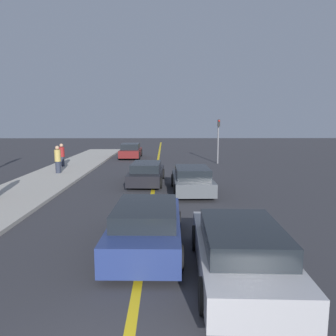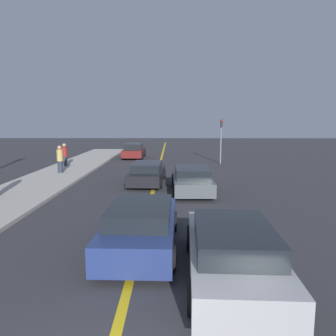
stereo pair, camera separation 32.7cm
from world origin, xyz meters
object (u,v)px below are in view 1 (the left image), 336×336
Objects in this scene: car_far_distant at (192,180)px; pedestrian_far_standing at (62,155)px; car_oncoming_far at (131,151)px; pedestrian_mid_group at (58,159)px; car_ahead_center at (146,226)px; traffic_light at (218,136)px; car_near_right_lane at (240,251)px; car_parked_left_lot at (147,173)px.

pedestrian_far_standing is (-8.84, 8.10, 0.35)m from car_far_distant.
car_oncoming_far is 2.46× the size of pedestrian_mid_group.
car_ahead_center is at bearing -105.43° from car_far_distant.
pedestrian_far_standing is 0.47× the size of traffic_light.
car_far_distant is at bearing -73.02° from car_oncoming_far.
pedestrian_far_standing is at bearing 102.85° from pedestrian_mid_group.
car_ahead_center is 2.74× the size of pedestrian_far_standing.
car_ahead_center is at bearing -105.28° from traffic_light.
car_far_distant is (-0.35, 8.75, -0.01)m from car_near_right_lane.
pedestrian_mid_group reaches higher than car_parked_left_lot.
car_parked_left_lot is at bearing 106.24° from car_near_right_lane.
pedestrian_mid_group is 12.45m from traffic_light.
pedestrian_mid_group is at bearing 147.42° from car_far_distant.
car_near_right_lane is 2.79× the size of pedestrian_mid_group.
car_oncoming_far is 8.60m from traffic_light.
car_ahead_center is 21.75m from car_oncoming_far.
traffic_light is at bearing -28.44° from car_oncoming_far.
car_far_distant is 11.06m from traffic_light.
car_oncoming_far is at bearing 68.92° from pedestrian_mid_group.
pedestrian_mid_group is (-8.14, 5.04, 0.40)m from car_far_distant.
traffic_light is (4.80, 17.58, 1.58)m from car_ahead_center.
pedestrian_far_standing is (-6.50, 5.83, 0.39)m from car_parked_left_lot.
car_oncoming_far is at bearing 151.69° from traffic_light.
traffic_light is (7.45, -4.01, 1.55)m from car_oncoming_far.
pedestrian_mid_group reaches higher than car_far_distant.
pedestrian_mid_group is at bearing -153.67° from traffic_light.
pedestrian_mid_group is at bearing 124.14° from car_near_right_lane.
traffic_light is (2.62, 19.29, 1.58)m from car_near_right_lane.
car_ahead_center is 1.29× the size of traffic_light.
traffic_light reaches higher than car_oncoming_far.
car_far_distant is at bearing -42.49° from pedestrian_far_standing.
car_near_right_lane is at bearing -97.73° from traffic_light.
car_oncoming_far is 1.21× the size of traffic_light.
car_parked_left_lot is 12.47m from car_oncoming_far.
car_ahead_center is (-2.18, 1.71, 0.00)m from car_near_right_lane.
car_oncoming_far is 7.79m from pedestrian_far_standing.
pedestrian_mid_group reaches higher than car_oncoming_far.
car_parked_left_lot is at bearing -80.26° from car_oncoming_far.
car_parked_left_lot is 6.45m from pedestrian_mid_group.
pedestrian_mid_group is at bearing -77.15° from pedestrian_far_standing.
pedestrian_far_standing reaches higher than car_oncoming_far.
car_parked_left_lot is 1.28× the size of traffic_light.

